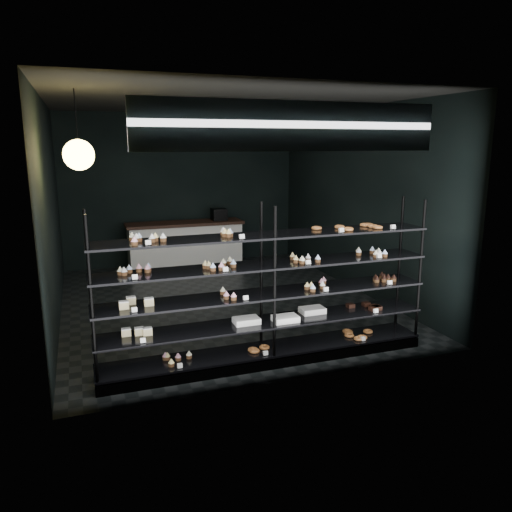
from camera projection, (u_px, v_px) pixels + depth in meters
name	position (u px, v px, depth m)	size (l,w,h in m)	color
room	(219.00, 206.00, 7.98)	(5.01, 6.01, 3.20)	black
display_shelf	(266.00, 312.00, 5.90)	(4.00, 0.50, 1.91)	black
signage	(294.00, 126.00, 5.04)	(3.30, 0.05, 0.50)	#0D0B3A
pendant_lamp	(79.00, 155.00, 5.71)	(0.35, 0.35, 0.91)	black
service_counter	(186.00, 244.00, 10.50)	(2.42, 0.65, 1.23)	silver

